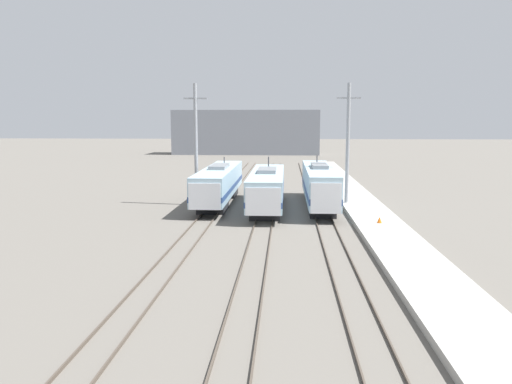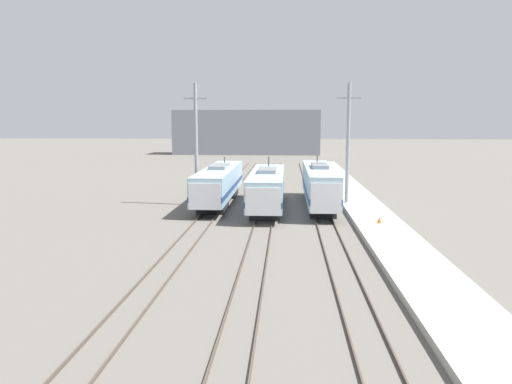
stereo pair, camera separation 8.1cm
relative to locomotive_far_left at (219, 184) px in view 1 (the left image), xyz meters
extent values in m
plane|color=#666059|center=(5.10, -9.85, -2.07)|extent=(400.00, 400.00, 0.00)
cube|color=#4C4238|center=(-0.72, -9.85, -1.99)|extent=(0.07, 120.00, 0.15)
cube|color=#4C4238|center=(0.72, -9.85, -1.99)|extent=(0.07, 120.00, 0.15)
cube|color=#4C4238|center=(4.39, -9.85, -1.99)|extent=(0.07, 120.00, 0.15)
cube|color=#4C4238|center=(5.82, -9.85, -1.99)|extent=(0.07, 120.00, 0.15)
cube|color=#4C4238|center=(9.49, -9.85, -1.99)|extent=(0.07, 120.00, 0.15)
cube|color=#4C4238|center=(10.93, -9.85, -1.99)|extent=(0.07, 120.00, 0.15)
cube|color=#232326|center=(0.00, -4.18, -1.59)|extent=(2.55, 4.20, 0.95)
cube|color=#232326|center=(0.00, 5.36, -1.59)|extent=(2.55, 4.20, 0.95)
cube|color=#9EBCCC|center=(0.00, 0.59, 0.23)|extent=(3.00, 19.09, 2.70)
cube|color=navy|center=(0.00, 0.59, -0.31)|extent=(3.04, 19.13, 0.49)
cube|color=silver|center=(0.00, -7.85, 0.03)|extent=(2.76, 2.42, 2.29)
cube|color=black|center=(0.00, -8.98, 0.53)|extent=(2.35, 0.08, 0.64)
cube|color=gray|center=(0.00, 0.59, 1.76)|extent=(1.65, 4.77, 0.35)
cylinder|color=#38383D|center=(0.00, 4.79, 2.00)|extent=(0.12, 0.12, 0.85)
cube|color=#232326|center=(5.10, -7.08, -1.59)|extent=(2.63, 3.72, 0.95)
cube|color=#232326|center=(5.10, 1.38, -1.59)|extent=(2.63, 3.72, 0.95)
cube|color=#9EBCCC|center=(5.10, -2.85, 0.22)|extent=(3.10, 16.93, 2.67)
cube|color=navy|center=(5.10, -2.85, -0.32)|extent=(3.14, 16.97, 0.48)
cube|color=silver|center=(5.10, -10.37, 0.02)|extent=(2.85, 2.08, 2.27)
cube|color=black|center=(5.10, -11.33, 0.51)|extent=(2.42, 0.08, 0.63)
cube|color=gray|center=(5.10, -2.85, 1.72)|extent=(1.70, 4.23, 0.35)
cylinder|color=#38383D|center=(5.10, 0.87, 2.16)|extent=(0.12, 0.12, 1.22)
cube|color=#232326|center=(10.21, -5.65, -1.59)|extent=(2.32, 3.91, 0.95)
cube|color=#232326|center=(10.21, 3.25, -1.59)|extent=(2.32, 3.91, 0.95)
cube|color=#9EBCCC|center=(10.21, -1.20, 0.37)|extent=(2.73, 17.80, 2.98)
cube|color=navy|center=(10.21, -1.20, -0.22)|extent=(2.77, 17.84, 0.54)
cube|color=silver|center=(10.21, -9.02, 0.15)|extent=(2.52, 2.36, 2.53)
cube|color=black|center=(10.21, -10.12, 0.71)|extent=(2.14, 0.08, 0.71)
cube|color=gray|center=(10.21, -1.20, 2.04)|extent=(1.50, 4.45, 0.35)
cylinder|color=#38383D|center=(10.21, 2.72, 2.33)|extent=(0.12, 0.12, 0.93)
cylinder|color=gray|center=(-2.13, -0.95, 4.01)|extent=(0.36, 0.36, 12.16)
cube|color=gray|center=(-2.13, -0.95, 8.63)|extent=(2.34, 0.16, 0.16)
cylinder|color=gray|center=(12.97, -0.95, 4.01)|extent=(0.36, 0.36, 12.16)
cube|color=gray|center=(12.97, -0.95, 8.63)|extent=(2.34, 0.16, 0.16)
cube|color=#A8A59E|center=(14.47, -9.85, -1.86)|extent=(4.00, 120.00, 0.42)
cone|color=orange|center=(14.40, -11.05, -1.40)|extent=(0.38, 0.38, 0.49)
cube|color=gray|center=(-3.41, 78.78, 3.55)|extent=(37.25, 9.73, 11.24)
camera|label=1|loc=(6.91, -50.62, 6.40)|focal=35.00mm
camera|label=2|loc=(6.99, -50.62, 6.40)|focal=35.00mm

